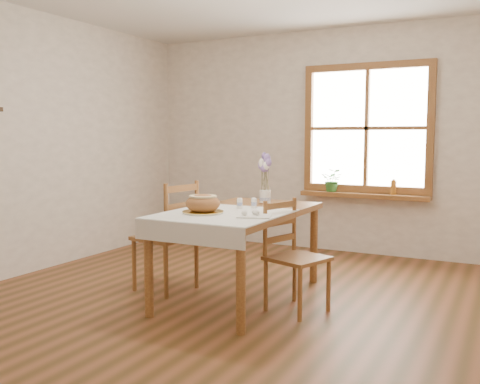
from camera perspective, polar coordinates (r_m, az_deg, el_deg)
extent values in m
plane|color=brown|center=(4.36, -1.86, -12.22)|extent=(5.00, 5.00, 0.00)
cube|color=white|center=(6.44, 9.08, 5.36)|extent=(4.50, 0.10, 2.60)
cube|color=white|center=(5.60, -22.51, 4.90)|extent=(0.10, 5.00, 2.60)
cube|color=olive|center=(6.31, 13.52, 12.91)|extent=(1.46, 0.08, 0.08)
cube|color=olive|center=(6.29, 13.21, 0.34)|extent=(1.46, 0.08, 0.08)
cube|color=olive|center=(6.47, 7.38, 6.72)|extent=(0.08, 0.08, 1.30)
cube|color=olive|center=(6.13, 19.67, 6.46)|extent=(0.08, 0.08, 1.30)
cube|color=olive|center=(6.26, 13.36, 6.63)|extent=(0.04, 0.06, 1.30)
cube|color=olive|center=(6.26, 13.36, 6.63)|extent=(1.30, 0.06, 0.04)
cube|color=white|center=(6.29, 13.43, 6.63)|extent=(1.30, 0.01, 1.30)
cube|color=olive|center=(6.24, 13.06, -0.35)|extent=(1.46, 0.20, 0.05)
cube|color=olive|center=(4.45, 0.00, -2.24)|extent=(0.90, 1.60, 0.05)
cylinder|color=olive|center=(4.12, -9.71, -8.34)|extent=(0.07, 0.07, 0.70)
cylinder|color=olive|center=(3.71, 0.09, -9.84)|extent=(0.07, 0.07, 0.70)
cylinder|color=olive|center=(5.34, -0.06, -4.94)|extent=(0.07, 0.07, 0.70)
cylinder|color=olive|center=(5.04, 7.88, -5.66)|extent=(0.07, 0.07, 0.70)
cube|color=white|center=(4.18, -1.92, -2.36)|extent=(0.91, 0.99, 0.01)
cylinder|color=silver|center=(4.19, -3.97, -2.17)|extent=(0.33, 0.33, 0.02)
ellipsoid|color=#A16139|center=(4.18, -3.98, -1.05)|extent=(0.27, 0.27, 0.15)
cube|color=white|center=(4.01, 1.53, -2.58)|extent=(0.30, 0.28, 0.01)
cylinder|color=silver|center=(4.46, -0.04, -1.19)|extent=(0.06, 0.06, 0.09)
cylinder|color=silver|center=(4.48, 1.50, -1.15)|extent=(0.05, 0.05, 0.09)
cylinder|color=silver|center=(4.87, 2.68, -0.58)|extent=(0.11, 0.11, 0.11)
imported|color=#31732E|center=(6.33, 9.85, 0.99)|extent=(0.25, 0.28, 0.21)
cylinder|color=#AC661F|center=(6.16, 16.06, 0.53)|extent=(0.07, 0.07, 0.17)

